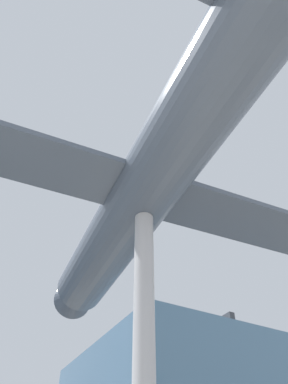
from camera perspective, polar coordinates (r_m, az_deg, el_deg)
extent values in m
cube|color=#383A3F|center=(28.01, 4.48, -23.05)|extent=(0.36, 12.96, 0.60)
cylinder|color=#B7B7BC|center=(8.79, 0.00, -24.85)|extent=(0.51, 0.51, 7.94)
cylinder|color=#4C5666|center=(11.26, 0.00, 0.00)|extent=(3.04, 13.64, 1.95)
cube|color=#4C5666|center=(11.26, 0.00, 0.00)|extent=(20.36, 3.57, 0.18)
cube|color=#4C5666|center=(8.53, 18.13, 25.96)|extent=(6.55, 1.52, 0.18)
cone|color=#4C5666|center=(17.19, -10.29, -15.18)|extent=(1.76, 1.40, 1.66)
sphere|color=black|center=(17.91, -11.03, -16.20)|extent=(0.44, 0.44, 0.44)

